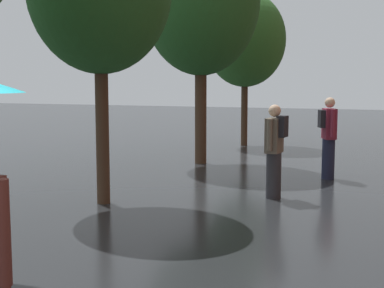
% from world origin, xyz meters
% --- Properties ---
extents(street_tree_2, '(2.85, 2.85, 5.81)m').
position_xyz_m(street_tree_2, '(-2.93, 10.53, 3.97)').
color(street_tree_2, '#473323').
rests_on(street_tree_2, ground).
extents(street_tree_3, '(2.53, 2.53, 4.79)m').
position_xyz_m(street_tree_3, '(-3.05, 14.65, 3.31)').
color(street_tree_3, '#473323').
rests_on(street_tree_3, ground).
extents(pedestrian_walking_midground, '(0.35, 0.59, 1.62)m').
position_xyz_m(pedestrian_walking_midground, '(-0.28, 7.24, 0.86)').
color(pedestrian_walking_midground, '#2D2D33').
rests_on(pedestrian_walking_midground, ground).
extents(pedestrian_walking_far, '(0.42, 0.55, 1.69)m').
position_xyz_m(pedestrian_walking_far, '(0.30, 9.51, 0.90)').
color(pedestrian_walking_far, '#1E233D').
rests_on(pedestrian_walking_far, ground).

